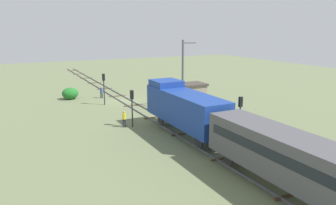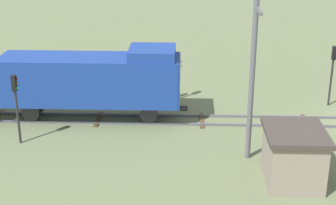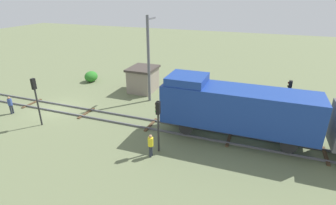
# 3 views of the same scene
# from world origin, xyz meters

# --- Properties ---
(ground_plane) EXTENTS (118.82, 118.82, 0.00)m
(ground_plane) POSITION_xyz_m (0.00, 0.00, 0.00)
(ground_plane) COLOR #66704C
(railway_track) EXTENTS (2.40, 79.22, 0.16)m
(railway_track) POSITION_xyz_m (0.00, -0.00, 0.07)
(railway_track) COLOR #595960
(railway_track) RESTS_ON ground
(locomotive) EXTENTS (2.90, 11.60, 4.60)m
(locomotive) POSITION_xyz_m (0.00, 16.67, 2.77)
(locomotive) COLOR navy
(locomotive) RESTS_ON railway_track
(passenger_car_leading) EXTENTS (2.84, 14.00, 3.66)m
(passenger_car_leading) POSITION_xyz_m (0.00, 30.01, 2.52)
(passenger_car_leading) COLOR #4C4C51
(passenger_car_leading) RESTS_ON railway_track
(traffic_signal_near) EXTENTS (0.32, 0.34, 4.14)m
(traffic_signal_near) POSITION_xyz_m (3.20, 1.13, 2.88)
(traffic_signal_near) COLOR #262628
(traffic_signal_near) RESTS_ON ground
(traffic_signal_mid) EXTENTS (0.32, 0.34, 3.82)m
(traffic_signal_mid) POSITION_xyz_m (3.40, 12.00, 2.67)
(traffic_signal_mid) COLOR #262628
(traffic_signal_mid) RESTS_ON ground
(traffic_signal_far) EXTENTS (0.32, 0.34, 4.08)m
(traffic_signal_far) POSITION_xyz_m (-3.60, 20.41, 2.84)
(traffic_signal_far) COLOR #262628
(traffic_signal_far) RESTS_ON ground
(worker_near_track) EXTENTS (0.38, 0.38, 1.70)m
(worker_near_track) POSITION_xyz_m (2.40, -3.16, 1.00)
(worker_near_track) COLOR #262B38
(worker_near_track) RESTS_ON ground
(worker_by_signal) EXTENTS (0.38, 0.38, 1.70)m
(worker_by_signal) POSITION_xyz_m (4.20, 11.76, 1.00)
(worker_by_signal) COLOR #262B38
(worker_by_signal) RESTS_ON ground
(catenary_mast) EXTENTS (1.94, 0.28, 8.55)m
(catenary_mast) POSITION_xyz_m (-5.06, 7.56, 4.52)
(catenary_mast) COLOR #595960
(catenary_mast) RESTS_ON ground
(relay_hut) EXTENTS (3.50, 2.90, 2.74)m
(relay_hut) POSITION_xyz_m (-7.50, 5.65, 1.39)
(relay_hut) COLOR gray
(relay_hut) RESTS_ON ground
(bush_near) EXTENTS (2.28, 1.87, 1.66)m
(bush_near) POSITION_xyz_m (6.57, -4.43, 0.83)
(bush_near) COLOR #206B26
(bush_near) RESTS_ON ground
(bush_mid) EXTENTS (1.81, 1.48, 1.32)m
(bush_mid) POSITION_xyz_m (-8.20, -1.93, 0.66)
(bush_mid) COLOR #2B7926
(bush_mid) RESTS_ON ground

